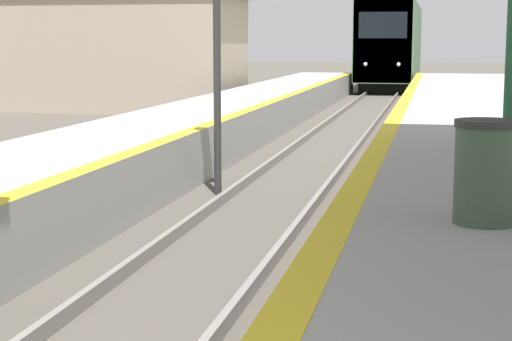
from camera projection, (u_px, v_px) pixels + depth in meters
train at (393, 43)px, 47.33m from camera, size 2.69×18.88×4.67m
signal_mid at (216, 5)px, 13.45m from camera, size 0.36×0.31×4.33m
trash_bin at (486, 172)px, 7.12m from camera, size 0.54×0.54×0.87m
station_building at (93, 49)px, 31.35m from camera, size 11.12×5.28×4.31m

